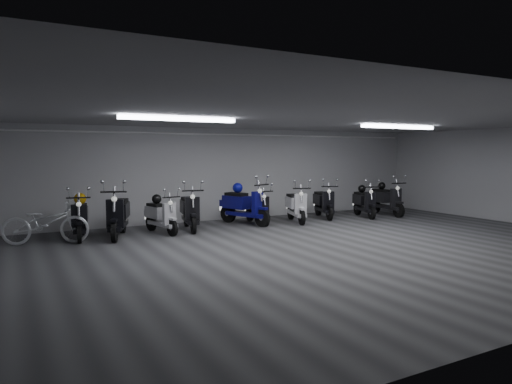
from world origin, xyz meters
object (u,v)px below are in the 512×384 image
scooter_0 (80,212)px  scooter_1 (118,208)px  scooter_3 (190,205)px  helmet_4 (238,188)px  scooter_4 (245,199)px  bicycle (45,218)px  helmet_3 (382,186)px  scooter_7 (324,198)px  helmet_0 (80,199)px  helmet_2 (157,199)px  scooter_6 (296,200)px  scooter_8 (365,198)px  scooter_9 (387,195)px  helmet_1 (362,189)px  scooter_5 (257,203)px  scooter_2 (161,210)px

scooter_0 → scooter_1: 0.88m
scooter_3 → helmet_4: (1.61, 0.38, 0.36)m
scooter_4 → bicycle: scooter_4 is taller
scooter_3 → scooter_1: bearing=-162.5°
helmet_3 → scooter_3: bearing=179.4°
scooter_4 → scooter_7: bearing=-20.9°
helmet_0 → scooter_0: bearing=-99.7°
bicycle → helmet_2: bearing=-67.5°
scooter_7 → helmet_4: size_ratio=5.95×
scooter_0 → scooter_1: bearing=-5.6°
scooter_4 → helmet_0: 4.43m
scooter_6 → scooter_8: scooter_6 is taller
scooter_4 → scooter_8: scooter_4 is taller
bicycle → helmet_4: (5.14, 0.65, 0.45)m
scooter_9 → helmet_1: size_ratio=7.41×
bicycle → helmet_4: bearing=-67.5°
scooter_3 → helmet_0: size_ratio=6.41×
scooter_7 → scooter_9: bearing=6.2°
helmet_1 → helmet_3: 0.89m
scooter_4 → helmet_1: bearing=-24.5°
scooter_4 → helmet_3: (5.04, -0.20, 0.24)m
scooter_0 → helmet_4: scooter_0 is taller
scooter_1 → scooter_5: scooter_1 is taller
scooter_5 → helmet_3: bearing=1.9°
helmet_2 → scooter_2: bearing=-77.2°
helmet_1 → helmet_0: bearing=177.6°
scooter_3 → helmet_4: 1.70m
scooter_9 → helmet_1: scooter_9 is taller
scooter_7 → helmet_0: (-7.24, 0.11, 0.30)m
helmet_2 → helmet_4: (2.48, 0.31, 0.18)m
scooter_0 → helmet_1: scooter_0 is taller
scooter_3 → helmet_4: scooter_3 is taller
scooter_0 → scooter_8: 8.55m
scooter_2 → scooter_6: bearing=-13.3°
scooter_0 → helmet_3: 9.51m
scooter_8 → helmet_4: (-4.18, 0.70, 0.42)m
scooter_4 → scooter_0: bearing=159.8°
helmet_0 → helmet_4: size_ratio=0.98×
scooter_1 → bicycle: 1.63m
scooter_1 → scooter_3: size_ratio=1.06×
scooter_6 → scooter_8: (2.53, -0.13, -0.03)m
scooter_5 → helmet_1: 3.77m
scooter_4 → scooter_5: size_ratio=1.20×
scooter_3 → helmet_3: scooter_3 is taller
helmet_1 → helmet_2: (-6.74, 0.17, -0.03)m
scooter_3 → bicycle: (-3.53, -0.27, -0.09)m
scooter_4 → scooter_8: bearing=-27.7°
helmet_0 → helmet_3: helmet_0 is taller
scooter_2 → scooter_3: (0.82, 0.15, 0.08)m
scooter_3 → scooter_0: bearing=-169.2°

